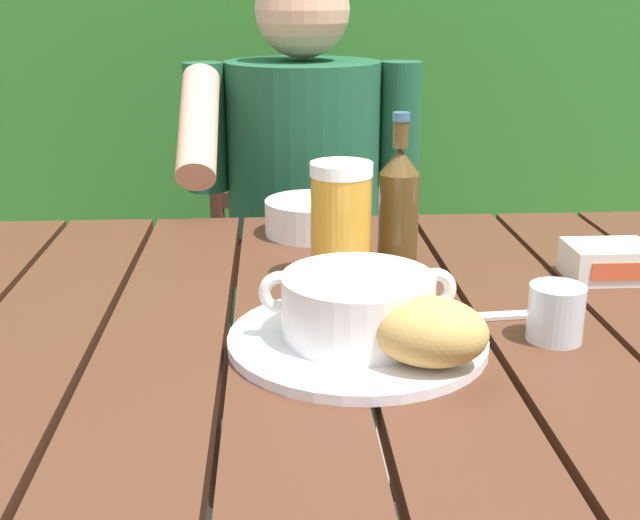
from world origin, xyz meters
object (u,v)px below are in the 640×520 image
(serving_plate, at_px, (357,340))
(diner_bowl, at_px, (313,217))
(soup_bowl, at_px, (358,304))
(bread_roll, at_px, (429,331))
(chair_near_diner, at_px, (302,273))
(person_eating, at_px, (303,198))
(beer_glass, at_px, (341,222))
(beer_bottle, at_px, (399,207))
(table_knife, at_px, (469,317))
(butter_tub, at_px, (608,261))
(water_glass_small, at_px, (556,313))

(serving_plate, height_order, diner_bowl, diner_bowl)
(diner_bowl, bearing_deg, soup_bowl, -86.49)
(bread_roll, bearing_deg, chair_near_diner, 95.03)
(chair_near_diner, height_order, person_eating, person_eating)
(serving_plate, distance_m, beer_glass, 0.24)
(beer_bottle, bearing_deg, diner_bowl, 120.71)
(person_eating, bearing_deg, table_knife, -76.54)
(beer_glass, bearing_deg, butter_tub, -2.39)
(serving_plate, xyz_separation_m, beer_bottle, (0.08, 0.26, 0.09))
(serving_plate, xyz_separation_m, soup_bowl, (0.00, 0.00, 0.04))
(soup_bowl, bearing_deg, water_glass_small, 0.27)
(soup_bowl, bearing_deg, serving_plate, 180.00)
(beer_bottle, bearing_deg, water_glass_small, -61.03)
(person_eating, distance_m, diner_bowl, 0.35)
(person_eating, relative_size, water_glass_small, 17.80)
(butter_tub, bearing_deg, chair_near_diner, 117.03)
(bread_roll, distance_m, beer_bottle, 0.34)
(chair_near_diner, xyz_separation_m, diner_bowl, (0.00, -0.54, 0.29))
(butter_tub, height_order, table_knife, butter_tub)
(person_eating, height_order, diner_bowl, person_eating)
(butter_tub, bearing_deg, person_eating, 124.47)
(beer_bottle, xyz_separation_m, table_knife, (0.06, -0.20, -0.09))
(serving_plate, bearing_deg, butter_tub, 28.92)
(serving_plate, bearing_deg, bread_roll, -49.40)
(beer_bottle, height_order, table_knife, beer_bottle)
(chair_near_diner, height_order, butter_tub, chair_near_diner)
(bread_roll, bearing_deg, person_eating, 96.36)
(beer_glass, relative_size, diner_bowl, 1.05)
(bread_roll, relative_size, water_glass_small, 2.20)
(table_knife, bearing_deg, bread_roll, -118.37)
(person_eating, distance_m, bread_roll, 0.88)
(serving_plate, xyz_separation_m, beer_glass, (-0.00, 0.22, 0.08))
(chair_near_diner, xyz_separation_m, table_knife, (0.17, -0.93, 0.26))
(chair_near_diner, relative_size, diner_bowl, 5.73)
(soup_bowl, distance_m, diner_bowl, 0.45)
(beer_bottle, bearing_deg, soup_bowl, -107.92)
(beer_glass, bearing_deg, person_eating, 93.00)
(person_eating, height_order, soup_bowl, person_eating)
(soup_bowl, xyz_separation_m, water_glass_small, (0.23, 0.00, -0.02))
(diner_bowl, bearing_deg, table_knife, -65.95)
(soup_bowl, relative_size, beer_bottle, 0.98)
(serving_plate, relative_size, soup_bowl, 1.33)
(bread_roll, distance_m, beer_glass, 0.31)
(chair_near_diner, height_order, diner_bowl, chair_near_diner)
(person_eating, height_order, water_glass_small, person_eating)
(bread_roll, height_order, beer_bottle, beer_bottle)
(soup_bowl, relative_size, beer_glass, 1.34)
(chair_near_diner, height_order, bread_roll, chair_near_diner)
(bread_roll, height_order, table_knife, bread_roll)
(soup_bowl, relative_size, butter_tub, 1.95)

